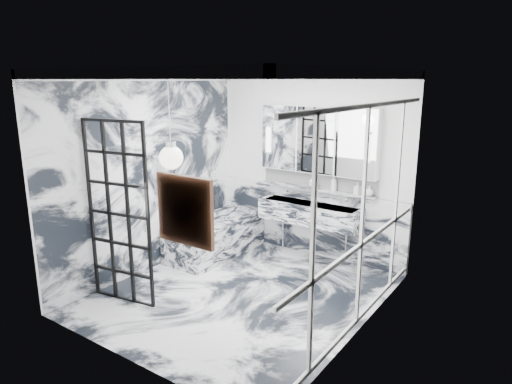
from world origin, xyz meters
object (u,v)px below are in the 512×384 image
Objects in this scene: bathtub at (215,237)px; trough_sink at (310,213)px; crittall_door at (119,214)px; mirror_cabinet at (318,140)px.

trough_sink is at bearing 26.48° from bathtub.
crittall_door is 1.18× the size of mirror_cabinet.
mirror_cabinet is 1.15× the size of bathtub.
mirror_cabinet reaches higher than crittall_door.
bathtub is at bearing -153.52° from trough_sink.
crittall_door is 1.36× the size of bathtub.
trough_sink is 0.97× the size of bathtub.
crittall_door is at bearing -116.40° from trough_sink.
crittall_door is 2.85m from trough_sink.
mirror_cabinet is at bearing 90.00° from trough_sink.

